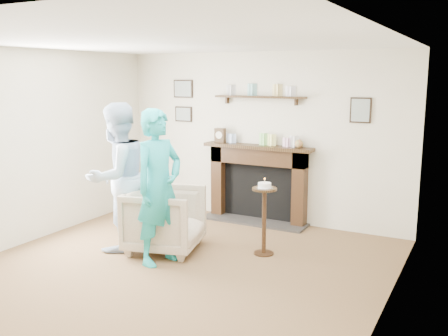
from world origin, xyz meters
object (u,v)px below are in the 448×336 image
Objects in this scene: pedestal_table at (264,208)px; armchair at (166,250)px; man at (120,248)px; woman at (161,262)px.

armchair is at bearing -158.81° from pedestal_table.
man reaches higher than woman.
armchair is 1.36m from pedestal_table.
armchair is at bearing 38.56° from woman.
man is at bearing -158.65° from pedestal_table.
armchair is 0.49× the size of woman.
armchair is 0.40m from woman.
man is 1.93× the size of pedestal_table.
pedestal_table is at bearing -83.64° from armchair.
pedestal_table is (1.14, 0.44, 0.59)m from armchair.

